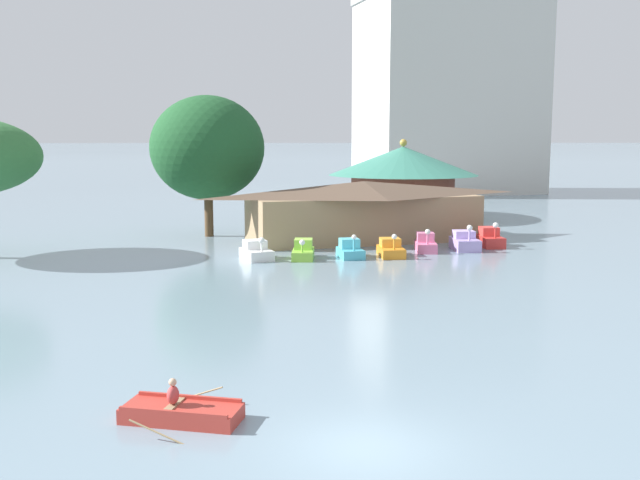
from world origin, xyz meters
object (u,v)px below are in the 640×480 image
object	(u,v)px
pedal_boat_cyan	(350,250)
pedal_boat_pink	(426,244)
pedal_boat_lime	(303,251)
green_roof_pavilion	(403,176)
pedal_boat_white	(256,252)
pedal_boat_red	(490,239)
background_building_block	(450,95)
rowboat_with_rower	(181,412)
pedal_boat_orange	(391,249)
shoreline_tree_mid	(207,148)
boathouse	(363,210)
pedal_boat_lavender	(465,242)

from	to	relation	value
pedal_boat_cyan	pedal_boat_pink	bearing A→B (deg)	105.36
pedal_boat_lime	pedal_boat_pink	world-z (taller)	pedal_boat_pink
pedal_boat_lime	pedal_boat_cyan	bearing A→B (deg)	99.46
pedal_boat_pink	green_roof_pavilion	size ratio (longest dim) A/B	0.21
pedal_boat_lime	green_roof_pavilion	distance (m)	25.74
pedal_boat_white	green_roof_pavilion	bearing A→B (deg)	130.19
pedal_boat_pink	pedal_boat_red	xyz separation A→B (m)	(5.37, 0.66, 0.04)
pedal_boat_cyan	background_building_block	size ratio (longest dim) A/B	0.10
pedal_boat_white	pedal_boat_lime	distance (m)	3.01
pedal_boat_white	green_roof_pavilion	distance (m)	27.18
pedal_boat_white	rowboat_with_rower	bearing A→B (deg)	-22.68
pedal_boat_white	pedal_boat_orange	bearing A→B (deg)	74.51
background_building_block	pedal_boat_lime	bearing A→B (deg)	-126.18
pedal_boat_white	green_roof_pavilion	world-z (taller)	green_roof_pavilion
pedal_boat_pink	shoreline_tree_mid	world-z (taller)	shoreline_tree_mid
pedal_boat_orange	green_roof_pavilion	bearing A→B (deg)	166.82
pedal_boat_cyan	boathouse	bearing A→B (deg)	159.69
pedal_boat_white	shoreline_tree_mid	bearing A→B (deg)	179.93
pedal_boat_white	pedal_boat_red	distance (m)	17.15
pedal_boat_red	shoreline_tree_mid	size ratio (longest dim) A/B	0.28
green_roof_pavilion	pedal_boat_red	bearing A→B (deg)	-94.72
pedal_boat_cyan	pedal_boat_orange	size ratio (longest dim) A/B	0.85
rowboat_with_rower	boathouse	bearing A→B (deg)	90.48
pedal_boat_cyan	pedal_boat_orange	bearing A→B (deg)	89.46
pedal_boat_lime	pedal_boat_lavender	size ratio (longest dim) A/B	0.99
pedal_boat_white	pedal_boat_pink	xyz separation A→B (m)	(11.78, -0.24, 0.02)
background_building_block	pedal_boat_red	bearing A→B (deg)	-113.91
pedal_boat_pink	pedal_boat_lavender	bearing A→B (deg)	104.87
pedal_boat_pink	pedal_boat_red	world-z (taller)	pedal_boat_red
pedal_boat_red	shoreline_tree_mid	distance (m)	22.50
pedal_boat_red	shoreline_tree_mid	world-z (taller)	shoreline_tree_mid
pedal_boat_cyan	pedal_boat_pink	xyz separation A→B (m)	(5.81, 0.91, 0.03)
pedal_boat_lime	pedal_boat_orange	xyz separation A→B (m)	(5.74, -0.85, -0.02)
pedal_boat_lime	pedal_boat_orange	world-z (taller)	pedal_boat_orange
boathouse	shoreline_tree_mid	bearing A→B (deg)	151.72
pedal_boat_white	pedal_boat_lavender	bearing A→B (deg)	82.31
background_building_block	pedal_boat_orange	bearing A→B (deg)	-120.98
pedal_boat_orange	rowboat_with_rower	bearing A→B (deg)	-21.82
background_building_block	rowboat_with_rower	bearing A→B (deg)	-122.11
background_building_block	pedal_boat_pink	bearing A→B (deg)	-118.84
pedal_boat_pink	pedal_boat_orange	bearing A→B (deg)	-48.55
pedal_boat_pink	background_building_block	size ratio (longest dim) A/B	0.11
pedal_boat_lavender	boathouse	bearing A→B (deg)	-128.01
background_building_block	green_roof_pavilion	bearing A→B (deg)	-124.62
shoreline_tree_mid	background_building_block	distance (m)	53.00
boathouse	green_roof_pavilion	xyz separation A→B (m)	(9.14, 13.38, 1.72)
pedal_boat_cyan	pedal_boat_orange	world-z (taller)	pedal_boat_cyan
pedal_boat_white	green_roof_pavilion	size ratio (longest dim) A/B	0.19
boathouse	pedal_boat_lavender	bearing A→B (deg)	-52.00
pedal_boat_orange	background_building_block	xyz separation A→B (m)	(29.15, 48.55, 13.02)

